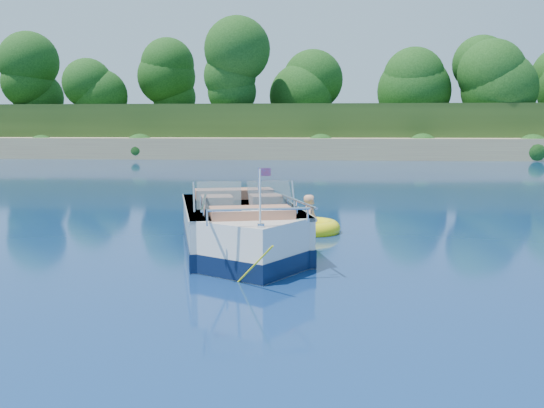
# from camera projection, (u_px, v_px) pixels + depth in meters

# --- Properties ---
(ground) EXTENTS (160.00, 160.00, 0.00)m
(ground) POSITION_uv_depth(u_px,v_px,m) (313.00, 306.00, 8.05)
(ground) COLOR #0A194B
(ground) RESTS_ON ground
(shoreline) EXTENTS (170.00, 59.00, 6.00)m
(shoreline) POSITION_uv_depth(u_px,v_px,m) (322.00, 138.00, 70.95)
(shoreline) COLOR tan
(shoreline) RESTS_ON ground
(treeline) EXTENTS (150.00, 7.12, 8.19)m
(treeline) POSITION_uv_depth(u_px,v_px,m) (322.00, 85.00, 47.87)
(treeline) COLOR #322110
(treeline) RESTS_ON ground
(motorboat) EXTENTS (3.03, 5.80, 1.97)m
(motorboat) POSITION_uv_depth(u_px,v_px,m) (242.00, 232.00, 11.46)
(motorboat) COLOR white
(motorboat) RESTS_ON ground
(tow_tube) EXTENTS (1.57, 1.57, 0.37)m
(tow_tube) POSITION_uv_depth(u_px,v_px,m) (309.00, 228.00, 13.64)
(tow_tube) COLOR #FFF010
(tow_tube) RESTS_ON ground
(boy) EXTENTS (0.34, 0.72, 1.41)m
(boy) POSITION_uv_depth(u_px,v_px,m) (310.00, 233.00, 13.61)
(boy) COLOR tan
(boy) RESTS_ON ground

